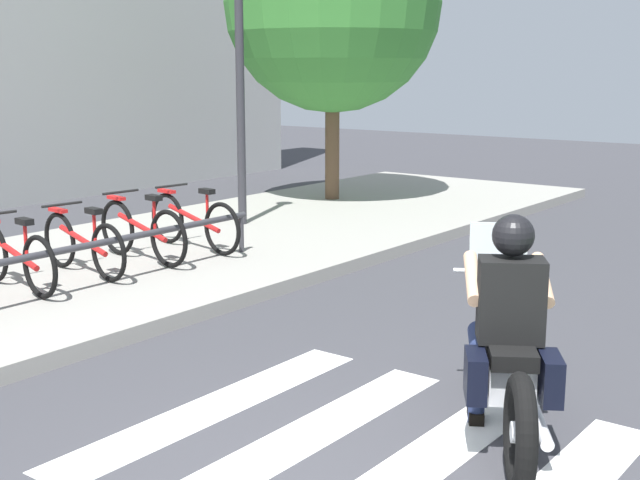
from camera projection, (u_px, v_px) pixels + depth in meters
crosswalk_stripe_2 at (411, 471)px, 4.99m from camera, size 2.80×0.40×0.01m
crosswalk_stripe_3 at (305, 436)px, 5.47m from camera, size 2.80×0.40×0.01m
crosswalk_stripe_4 at (215, 407)px, 5.94m from camera, size 2.80×0.40×0.01m
motorcycle at (505, 362)px, 5.47m from camera, size 1.97×1.28×1.27m
rider at (509, 310)px, 5.32m from camera, size 0.77×0.72×1.46m
bicycle_3 at (15, 257)px, 8.42m from camera, size 0.48×1.58×0.75m
bicycle_4 at (83, 243)px, 9.06m from camera, size 0.48×1.58×0.75m
bicycle_5 at (142, 231)px, 9.70m from camera, size 0.48×1.64×0.79m
bicycle_6 at (194, 221)px, 10.34m from camera, size 0.48×1.69×0.77m
bike_rack at (48, 256)px, 8.08m from camera, size 5.52×0.07×0.49m
street_lamp at (240, 64)px, 11.69m from camera, size 0.28×0.28×3.90m
tree_near_rack at (333, 4)px, 13.83m from camera, size 3.54×3.54×5.14m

